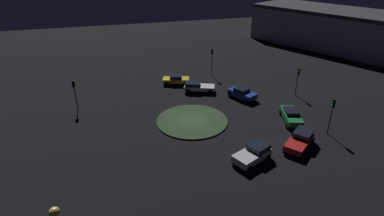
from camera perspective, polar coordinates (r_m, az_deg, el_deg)
name	(u,v)px	position (r m, az deg, el deg)	size (l,w,h in m)	color
ground_plane	(192,121)	(36.69, 0.00, -2.48)	(117.89, 117.89, 0.00)	black
roundabout_island	(192,121)	(36.65, 0.00, -2.37)	(8.46, 8.46, 0.16)	#2D4228
car_yellow	(176,79)	(47.14, -2.99, 5.31)	(4.28, 2.81, 1.37)	gold
car_blue	(242,93)	(42.70, 9.28, 2.73)	(3.33, 4.29, 1.50)	#1E38A5
car_silver	(253,154)	(30.32, 11.28, -8.31)	(4.28, 3.30, 1.49)	silver
car_green	(291,115)	(38.31, 17.92, -1.29)	(3.02, 4.75, 1.41)	#1E7238
car_white	(198,87)	(44.33, 1.10, 3.96)	(4.64, 3.27, 1.38)	white
car_red	(300,140)	(33.63, 19.46, -5.61)	(4.50, 4.06, 1.51)	red
traffic_light_east	(298,76)	(44.88, 19.03, 5.58)	(0.38, 0.34, 3.92)	#2D2D2D
traffic_light_northeast	(212,57)	(49.85, 3.72, 9.46)	(0.37, 0.40, 4.42)	#2D2D2D
traffic_light_northwest	(74,89)	(41.16, -20.97, 3.36)	(0.40, 0.37, 3.92)	#2D2D2D
traffic_light_southeast	(332,110)	(36.10, 24.57, -0.29)	(0.40, 0.37, 4.18)	#2D2D2D
store_building	(340,29)	(72.37, 25.80, 13.00)	(27.57, 37.72, 7.70)	#8C939E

